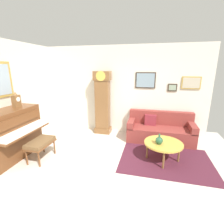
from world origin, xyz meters
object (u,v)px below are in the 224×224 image
coffee_table (163,144)px  piano_bench (40,143)px  couch (160,130)px  mantel_clock (16,100)px  grandfather_clock (103,105)px  green_jug (159,140)px  piano (12,134)px

coffee_table → piano_bench: bearing=-167.2°
couch → mantel_clock: 3.97m
couch → mantel_clock: size_ratio=5.00×
mantel_clock → grandfather_clock: bearing=46.1°
piano_bench → green_jug: bearing=11.2°
green_jug → coffee_table: bearing=42.6°
couch → green_jug: (-0.08, -1.26, 0.22)m
mantel_clock → green_jug: (3.42, 0.31, -0.83)m
piano → mantel_clock: 0.81m
couch → green_jug: 1.28m
couch → coffee_table: 1.16m
coffee_table → mantel_clock: size_ratio=2.32×
grandfather_clock → couch: grandfather_clock is taller
piano → green_jug: size_ratio=6.00×
piano → grandfather_clock: 2.64m
mantel_clock → piano_bench: bearing=-17.6°
couch → green_jug: couch is taller
piano_bench → couch: size_ratio=0.37×
grandfather_clock → mantel_clock: size_ratio=5.34×
piano → grandfather_clock: grandfather_clock is taller
piano → couch: size_ratio=0.76×
green_jug → mantel_clock: bearing=-174.8°
piano_bench → couch: bearing=32.8°
piano_bench → grandfather_clock: bearing=64.1°
couch → coffee_table: (0.03, -1.16, 0.10)m
mantel_clock → coffee_table: bearing=6.7°
coffee_table → green_jug: 0.19m
piano_bench → grandfather_clock: 2.24m
piano → couch: 3.97m
piano → piano_bench: bearing=5.1°
grandfather_clock → couch: (1.83, -0.16, -0.65)m
piano_bench → mantel_clock: (-0.71, 0.23, 0.95)m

